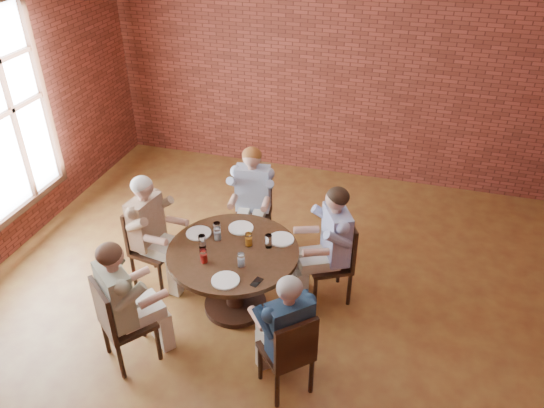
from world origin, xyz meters
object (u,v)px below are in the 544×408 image
(chair_e, at_px, (290,352))
(smartphone, at_px, (257,282))
(diner_b, at_px, (252,201))
(diner_e, at_px, (286,334))
(chair_c, at_px, (147,242))
(diner_c, at_px, (152,233))
(chair_d, at_px, (118,320))
(chair_b, at_px, (254,208))
(diner_a, at_px, (330,245))
(dining_table, at_px, (234,268))
(diner_d, at_px, (125,303))
(chair_a, at_px, (337,257))

(chair_e, height_order, smartphone, chair_e)
(diner_b, height_order, diner_e, diner_b)
(chair_c, bearing_deg, diner_c, -90.00)
(chair_d, bearing_deg, diner_c, -40.87)
(chair_b, xyz_separation_m, diner_c, (-0.81, -1.00, 0.16))
(diner_a, bearing_deg, diner_c, -108.12)
(dining_table, height_order, diner_c, diner_c)
(dining_table, distance_m, chair_d, 1.22)
(chair_e, xyz_separation_m, smartphone, (-0.45, 0.48, 0.26))
(dining_table, bearing_deg, diner_d, -128.02)
(dining_table, bearing_deg, chair_e, -46.97)
(dining_table, xyz_separation_m, diner_b, (-0.15, 1.07, 0.13))
(diner_b, distance_m, chair_c, 1.28)
(diner_b, height_order, chair_e, diner_b)
(diner_d, height_order, diner_e, diner_d)
(chair_d, height_order, diner_e, diner_e)
(diner_b, distance_m, smartphone, 1.56)
(diner_a, distance_m, chair_b, 1.27)
(diner_b, xyz_separation_m, diner_d, (-0.55, -1.97, 0.01))
(diner_b, height_order, chair_d, diner_b)
(chair_d, xyz_separation_m, smartphone, (1.12, 0.57, 0.25))
(chair_b, bearing_deg, diner_a, -41.82)
(diner_e, bearing_deg, chair_e, 90.00)
(smartphone, bearing_deg, diner_b, 123.78)
(diner_d, bearing_deg, chair_b, -66.60)
(diner_b, relative_size, diner_c, 0.99)
(diner_b, xyz_separation_m, chair_e, (0.97, -1.95, -0.16))
(chair_c, height_order, diner_d, diner_d)
(dining_table, relative_size, diner_c, 0.99)
(diner_a, relative_size, diner_d, 1.01)
(diner_b, bearing_deg, diner_d, -113.69)
(diner_c, bearing_deg, smartphone, -103.05)
(chair_b, distance_m, chair_d, 2.20)
(dining_table, relative_size, diner_a, 0.98)
(diner_c, distance_m, diner_d, 1.09)
(chair_c, bearing_deg, diner_d, -152.44)
(diner_a, bearing_deg, chair_e, -30.18)
(diner_d, bearing_deg, chair_e, -141.15)
(diner_c, bearing_deg, dining_table, -90.00)
(chair_a, xyz_separation_m, chair_b, (-1.13, 0.66, -0.01))
(chair_b, distance_m, diner_b, 0.17)
(diner_c, bearing_deg, chair_b, -29.82)
(diner_b, xyz_separation_m, smartphone, (0.52, -1.46, 0.10))
(chair_a, height_order, chair_d, chair_a)
(dining_table, relative_size, chair_c, 1.41)
(chair_e, xyz_separation_m, diner_e, (-0.05, 0.06, 0.14))
(dining_table, height_order, diner_b, diner_b)
(diner_e, bearing_deg, dining_table, -90.00)
(diner_a, distance_m, chair_c, 1.97)
(chair_a, height_order, smartphone, chair_a)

